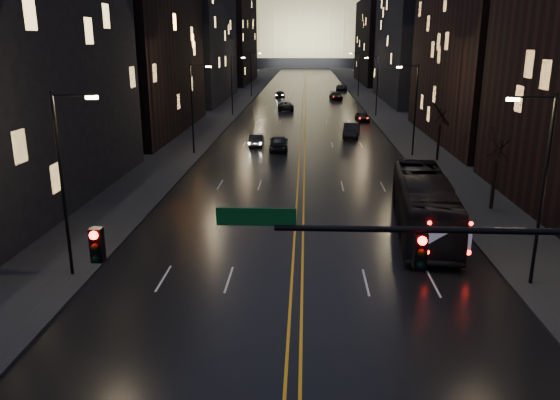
# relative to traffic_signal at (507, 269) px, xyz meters

# --- Properties ---
(road) EXTENTS (20.00, 320.00, 0.02)m
(road) POSITION_rel_traffic_signal_xyz_m (-5.91, 130.00, -5.09)
(road) COLOR black
(road) RESTS_ON ground
(sidewalk_left) EXTENTS (8.00, 320.00, 0.16)m
(sidewalk_left) POSITION_rel_traffic_signal_xyz_m (-19.91, 130.00, -5.02)
(sidewalk_left) COLOR black
(sidewalk_left) RESTS_ON ground
(sidewalk_right) EXTENTS (8.00, 320.00, 0.16)m
(sidewalk_right) POSITION_rel_traffic_signal_xyz_m (8.09, 130.00, -5.02)
(sidewalk_right) COLOR black
(sidewalk_right) RESTS_ON ground
(center_line) EXTENTS (0.62, 320.00, 0.01)m
(center_line) POSITION_rel_traffic_signal_xyz_m (-5.91, 130.00, -5.08)
(center_line) COLOR orange
(center_line) RESTS_ON road
(building_left_mid) EXTENTS (12.00, 30.00, 28.00)m
(building_left_mid) POSITION_rel_traffic_signal_xyz_m (-26.91, 54.00, 8.90)
(building_left_mid) COLOR black
(building_left_mid) RESTS_ON ground
(building_left_far) EXTENTS (12.00, 34.00, 20.00)m
(building_left_far) POSITION_rel_traffic_signal_xyz_m (-26.91, 92.00, 4.90)
(building_left_far) COLOR black
(building_left_far) RESTS_ON ground
(building_left_dist) EXTENTS (12.00, 40.00, 24.00)m
(building_left_dist) POSITION_rel_traffic_signal_xyz_m (-26.91, 140.00, 6.90)
(building_left_dist) COLOR black
(building_left_dist) RESTS_ON ground
(building_right_mid) EXTENTS (12.00, 34.00, 26.00)m
(building_right_mid) POSITION_rel_traffic_signal_xyz_m (15.09, 92.00, 7.90)
(building_right_mid) COLOR black
(building_right_mid) RESTS_ON ground
(building_right_dist) EXTENTS (12.00, 40.00, 22.00)m
(building_right_dist) POSITION_rel_traffic_signal_xyz_m (15.09, 140.00, 5.90)
(building_right_dist) COLOR black
(building_right_dist) RESTS_ON ground
(capitol) EXTENTS (90.00, 50.00, 58.50)m
(capitol) POSITION_rel_traffic_signal_xyz_m (-5.91, 250.00, 12.05)
(capitol) COLOR black
(capitol) RESTS_ON ground
(traffic_signal) EXTENTS (17.29, 0.45, 7.00)m
(traffic_signal) POSITION_rel_traffic_signal_xyz_m (0.00, 0.00, 0.00)
(traffic_signal) COLOR black
(traffic_signal) RESTS_ON ground
(streetlamp_right_near) EXTENTS (2.13, 0.25, 9.00)m
(streetlamp_right_near) POSITION_rel_traffic_signal_xyz_m (4.91, 10.00, -0.02)
(streetlamp_right_near) COLOR black
(streetlamp_right_near) RESTS_ON ground
(streetlamp_left_near) EXTENTS (2.13, 0.25, 9.00)m
(streetlamp_left_near) POSITION_rel_traffic_signal_xyz_m (-16.72, 10.00, -0.02)
(streetlamp_left_near) COLOR black
(streetlamp_left_near) RESTS_ON ground
(streetlamp_right_mid) EXTENTS (2.13, 0.25, 9.00)m
(streetlamp_right_mid) POSITION_rel_traffic_signal_xyz_m (4.91, 40.00, -0.02)
(streetlamp_right_mid) COLOR black
(streetlamp_right_mid) RESTS_ON ground
(streetlamp_left_mid) EXTENTS (2.13, 0.25, 9.00)m
(streetlamp_left_mid) POSITION_rel_traffic_signal_xyz_m (-16.72, 40.00, -0.02)
(streetlamp_left_mid) COLOR black
(streetlamp_left_mid) RESTS_ON ground
(streetlamp_right_far) EXTENTS (2.13, 0.25, 9.00)m
(streetlamp_right_far) POSITION_rel_traffic_signal_xyz_m (4.91, 70.00, -0.02)
(streetlamp_right_far) COLOR black
(streetlamp_right_far) RESTS_ON ground
(streetlamp_left_far) EXTENTS (2.13, 0.25, 9.00)m
(streetlamp_left_far) POSITION_rel_traffic_signal_xyz_m (-16.72, 70.00, -0.02)
(streetlamp_left_far) COLOR black
(streetlamp_left_far) RESTS_ON ground
(streetlamp_right_dist) EXTENTS (2.13, 0.25, 9.00)m
(streetlamp_right_dist) POSITION_rel_traffic_signal_xyz_m (4.91, 100.00, -0.02)
(streetlamp_right_dist) COLOR black
(streetlamp_right_dist) RESTS_ON ground
(streetlamp_left_dist) EXTENTS (2.13, 0.25, 9.00)m
(streetlamp_left_dist) POSITION_rel_traffic_signal_xyz_m (-16.72, 100.00, -0.02)
(streetlamp_left_dist) COLOR black
(streetlamp_left_dist) RESTS_ON ground
(tree_right_mid) EXTENTS (2.40, 2.40, 6.65)m
(tree_right_mid) POSITION_rel_traffic_signal_xyz_m (7.09, 22.00, -0.58)
(tree_right_mid) COLOR black
(tree_right_mid) RESTS_ON ground
(tree_right_far) EXTENTS (2.40, 2.40, 6.65)m
(tree_right_far) POSITION_rel_traffic_signal_xyz_m (7.09, 38.00, -0.58)
(tree_right_far) COLOR black
(tree_right_far) RESTS_ON ground
(bus) EXTENTS (4.06, 12.63, 3.46)m
(bus) POSITION_rel_traffic_signal_xyz_m (1.51, 17.37, -3.37)
(bus) COLOR black
(bus) RESTS_ON ground
(oncoming_car_a) EXTENTS (2.10, 4.90, 1.65)m
(oncoming_car_a) POSITION_rel_traffic_signal_xyz_m (-8.41, 42.78, -4.28)
(oncoming_car_a) COLOR black
(oncoming_car_a) RESTS_ON ground
(oncoming_car_b) EXTENTS (1.51, 4.11, 1.35)m
(oncoming_car_b) POSITION_rel_traffic_signal_xyz_m (-10.95, 44.80, -4.43)
(oncoming_car_b) COLOR black
(oncoming_car_b) RESTS_ON ground
(oncoming_car_c) EXTENTS (2.88, 5.55, 1.49)m
(oncoming_car_c) POSITION_rel_traffic_signal_xyz_m (-8.95, 77.08, -4.36)
(oncoming_car_c) COLOR black
(oncoming_car_c) RESTS_ON ground
(oncoming_car_d) EXTENTS (2.28, 4.79, 1.35)m
(oncoming_car_d) POSITION_rel_traffic_signal_xyz_m (-10.89, 98.40, -4.43)
(oncoming_car_d) COLOR black
(oncoming_car_d) RESTS_ON ground
(receding_car_a) EXTENTS (2.46, 5.41, 1.72)m
(receding_car_a) POSITION_rel_traffic_signal_xyz_m (-0.12, 50.85, -4.24)
(receding_car_a) COLOR black
(receding_car_a) RESTS_ON ground
(receding_car_b) EXTENTS (2.07, 4.15, 1.36)m
(receding_car_b) POSITION_rel_traffic_signal_xyz_m (2.50, 64.66, -4.42)
(receding_car_b) COLOR black
(receding_car_b) RESTS_ON ground
(receding_car_c) EXTENTS (2.68, 5.34, 1.49)m
(receding_car_c) POSITION_rel_traffic_signal_xyz_m (0.27, 94.55, -4.36)
(receding_car_c) COLOR black
(receding_car_c) RESTS_ON ground
(receding_car_d) EXTENTS (2.81, 5.58, 1.51)m
(receding_car_d) POSITION_rel_traffic_signal_xyz_m (2.59, 114.70, -4.35)
(receding_car_d) COLOR black
(receding_car_d) RESTS_ON ground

